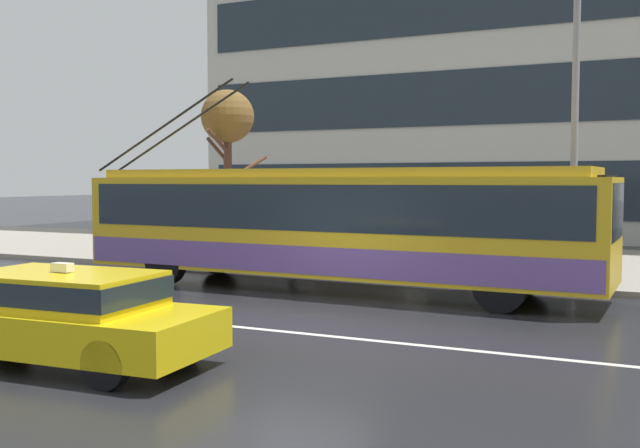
% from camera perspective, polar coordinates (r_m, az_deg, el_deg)
% --- Properties ---
extents(ground_plane, '(160.00, 160.00, 0.00)m').
position_cam_1_polar(ground_plane, '(13.35, -1.53, -7.41)').
color(ground_plane, '#222327').
extents(sidewalk_slab, '(80.00, 10.00, 0.14)m').
position_cam_1_polar(sidewalk_slab, '(22.57, 9.88, -2.79)').
color(sidewalk_slab, gray).
rests_on(sidewalk_slab, ground_plane).
extents(lane_centre_line, '(72.00, 0.14, 0.01)m').
position_cam_1_polar(lane_centre_line, '(12.31, -4.06, -8.34)').
color(lane_centre_line, silver).
rests_on(lane_centre_line, ground_plane).
extents(trolleybus, '(12.87, 3.00, 4.95)m').
position_cam_1_polar(trolleybus, '(16.53, 0.93, 0.08)').
color(trolleybus, gold).
rests_on(trolleybus, ground_plane).
extents(taxi_oncoming_near, '(4.74, 2.05, 1.39)m').
position_cam_1_polar(taxi_oncoming_near, '(10.67, -20.06, -6.56)').
color(taxi_oncoming_near, yellow).
rests_on(taxi_oncoming_near, ground_plane).
extents(bus_shelter, '(3.81, 1.73, 2.50)m').
position_cam_1_polar(bus_shelter, '(20.22, 3.07, 2.07)').
color(bus_shelter, gray).
rests_on(bus_shelter, sidewalk_slab).
extents(pedestrian_at_shelter, '(0.45, 0.45, 1.64)m').
position_cam_1_polar(pedestrian_at_shelter, '(19.29, 14.72, -0.82)').
color(pedestrian_at_shelter, '#20212A').
rests_on(pedestrian_at_shelter, sidewalk_slab).
extents(pedestrian_approaching_curb, '(1.52, 1.52, 1.97)m').
position_cam_1_polar(pedestrian_approaching_curb, '(20.30, -2.50, 1.35)').
color(pedestrian_approaching_curb, '#2F3746').
rests_on(pedestrian_approaching_curb, sidewalk_slab).
extents(street_lamp, '(0.60, 0.32, 7.09)m').
position_cam_1_polar(street_lamp, '(17.39, 19.49, 9.16)').
color(street_lamp, gray).
rests_on(street_lamp, sidewalk_slab).
extents(street_tree_bare, '(1.70, 2.51, 5.08)m').
position_cam_1_polar(street_tree_bare, '(21.99, -7.31, 8.07)').
color(street_tree_bare, brown).
rests_on(street_tree_bare, sidewalk_slab).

